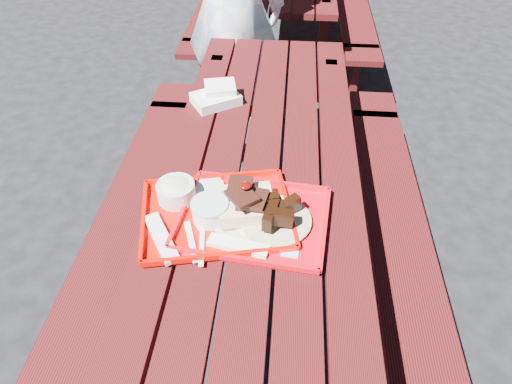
# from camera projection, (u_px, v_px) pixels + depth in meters

# --- Properties ---
(ground) EXTENTS (60.00, 60.00, 0.00)m
(ground) POSITION_uv_depth(u_px,v_px,m) (259.00, 298.00, 2.18)
(ground) COLOR black
(ground) RESTS_ON ground
(picnic_table_near) EXTENTS (1.41, 2.40, 0.75)m
(picnic_table_near) POSITION_uv_depth(u_px,v_px,m) (259.00, 215.00, 1.80)
(picnic_table_near) COLOR #480E0F
(picnic_table_near) RESTS_ON ground
(near_tray) EXTENTS (0.56, 0.47, 0.15)m
(near_tray) POSITION_uv_depth(u_px,v_px,m) (216.00, 205.00, 1.52)
(near_tray) COLOR #D90800
(near_tray) RESTS_ON picnic_table_near
(far_tray) EXTENTS (0.52, 0.43, 0.08)m
(far_tray) POSITION_uv_depth(u_px,v_px,m) (250.00, 218.00, 1.49)
(far_tray) COLOR red
(far_tray) RESTS_ON picnic_table_near
(white_cloth) EXTENTS (0.24, 0.23, 0.08)m
(white_cloth) POSITION_uv_depth(u_px,v_px,m) (217.00, 96.00, 2.05)
(white_cloth) COLOR white
(white_cloth) RESTS_ON picnic_table_near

